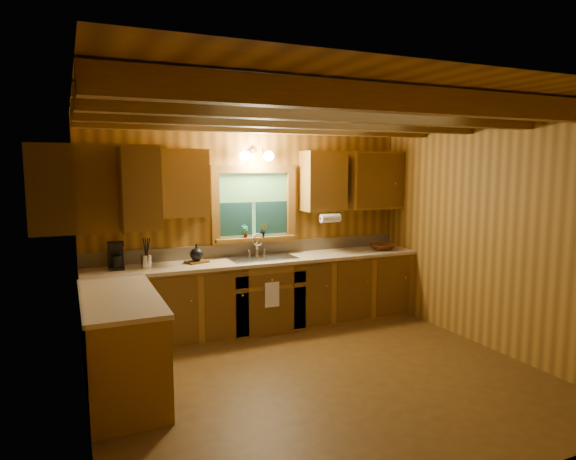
% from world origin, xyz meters
% --- Properties ---
extents(room, '(4.20, 4.20, 4.20)m').
position_xyz_m(room, '(0.00, 0.00, 1.30)').
color(room, '#533714').
rests_on(room, ground).
extents(ceiling_beams, '(4.20, 2.54, 0.18)m').
position_xyz_m(ceiling_beams, '(0.00, 0.00, 2.49)').
color(ceiling_beams, brown).
rests_on(ceiling_beams, room).
extents(base_cabinets, '(4.20, 2.22, 0.86)m').
position_xyz_m(base_cabinets, '(-0.49, 1.28, 0.43)').
color(base_cabinets, brown).
rests_on(base_cabinets, ground).
extents(countertop, '(4.20, 2.24, 0.04)m').
position_xyz_m(countertop, '(-0.48, 1.29, 0.88)').
color(countertop, tan).
rests_on(countertop, base_cabinets).
extents(backsplash, '(4.20, 0.02, 0.16)m').
position_xyz_m(backsplash, '(0.00, 1.89, 0.98)').
color(backsplash, tan).
rests_on(backsplash, room).
extents(dishwasher_panel, '(0.02, 0.60, 0.80)m').
position_xyz_m(dishwasher_panel, '(-1.47, 0.68, 0.43)').
color(dishwasher_panel, white).
rests_on(dishwasher_panel, base_cabinets).
extents(upper_cabinets, '(4.19, 1.77, 0.78)m').
position_xyz_m(upper_cabinets, '(-0.56, 1.42, 1.84)').
color(upper_cabinets, brown).
rests_on(upper_cabinets, room).
extents(window, '(1.12, 0.08, 1.00)m').
position_xyz_m(window, '(0.00, 1.87, 1.53)').
color(window, brown).
rests_on(window, room).
extents(window_sill, '(1.06, 0.14, 0.04)m').
position_xyz_m(window_sill, '(0.00, 1.82, 1.12)').
color(window_sill, brown).
rests_on(window_sill, room).
extents(wall_sconce, '(0.45, 0.21, 0.17)m').
position_xyz_m(wall_sconce, '(0.00, 1.75, 2.16)').
color(wall_sconce, black).
rests_on(wall_sconce, room).
extents(paper_towel_roll, '(0.27, 0.11, 0.11)m').
position_xyz_m(paper_towel_roll, '(0.92, 1.53, 1.37)').
color(paper_towel_roll, white).
rests_on(paper_towel_roll, upper_cabinets).
extents(dish_towel, '(0.18, 0.01, 0.30)m').
position_xyz_m(dish_towel, '(0.00, 1.26, 0.52)').
color(dish_towel, white).
rests_on(dish_towel, base_cabinets).
extents(sink, '(0.82, 0.48, 0.43)m').
position_xyz_m(sink, '(0.00, 1.60, 0.86)').
color(sink, silver).
rests_on(sink, countertop).
extents(coffee_maker, '(0.17, 0.22, 0.30)m').
position_xyz_m(coffee_maker, '(-1.70, 1.68, 1.05)').
color(coffee_maker, black).
rests_on(coffee_maker, countertop).
extents(utensil_crock, '(0.12, 0.12, 0.34)m').
position_xyz_m(utensil_crock, '(-1.39, 1.59, 0.98)').
color(utensil_crock, silver).
rests_on(utensil_crock, countertop).
extents(cutting_board, '(0.30, 0.25, 0.02)m').
position_xyz_m(cutting_board, '(-0.80, 1.65, 0.91)').
color(cutting_board, '#583912').
rests_on(cutting_board, countertop).
extents(teakettle, '(0.16, 0.16, 0.20)m').
position_xyz_m(teakettle, '(-0.80, 1.65, 1.00)').
color(teakettle, black).
rests_on(teakettle, cutting_board).
extents(wicker_basket, '(0.33, 0.33, 0.08)m').
position_xyz_m(wicker_basket, '(1.73, 1.52, 0.94)').
color(wicker_basket, '#48230C').
rests_on(wicker_basket, countertop).
extents(potted_plant_left, '(0.10, 0.07, 0.17)m').
position_xyz_m(potted_plant_left, '(-0.14, 1.81, 1.23)').
color(potted_plant_left, '#583912').
rests_on(potted_plant_left, window_sill).
extents(potted_plant_right, '(0.10, 0.09, 0.16)m').
position_xyz_m(potted_plant_right, '(0.11, 1.82, 1.22)').
color(potted_plant_right, '#583912').
rests_on(potted_plant_right, window_sill).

